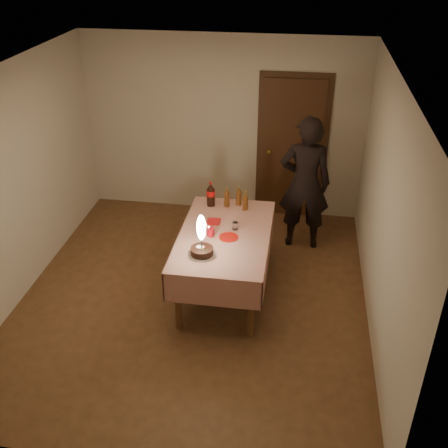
{
  "coord_description": "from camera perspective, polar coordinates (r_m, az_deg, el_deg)",
  "views": [
    {
      "loc": [
        1.1,
        -4.82,
        3.85
      ],
      "look_at": [
        0.34,
        0.13,
        0.95
      ],
      "focal_mm": 42.0,
      "sensor_mm": 36.0,
      "label": 1
    }
  ],
  "objects": [
    {
      "name": "amber_bottle_mid",
      "position": [
        6.46,
        1.63,
        3.03
      ],
      "size": [
        0.06,
        0.06,
        0.26
      ],
      "color": "#562D0E",
      "rests_on": "dining_table"
    },
    {
      "name": "amber_bottle_right",
      "position": [
        6.35,
        2.34,
        2.5
      ],
      "size": [
        0.06,
        0.06,
        0.26
      ],
      "color": "#562D0E",
      "rests_on": "dining_table"
    },
    {
      "name": "birthday_cake",
      "position": [
        5.49,
        -2.45,
        -2.14
      ],
      "size": [
        0.3,
        0.3,
        0.47
      ],
      "color": "white",
      "rests_on": "dining_table"
    },
    {
      "name": "ground",
      "position": [
        6.27,
        -3.3,
        -7.9
      ],
      "size": [
        4.0,
        4.5,
        0.01
      ],
      "primitive_type": "cube",
      "color": "brown",
      "rests_on": "ground"
    },
    {
      "name": "room_shell",
      "position": [
        5.47,
        -3.29,
        6.34
      ],
      "size": [
        4.04,
        4.54,
        2.62
      ],
      "color": "beige",
      "rests_on": "ground"
    },
    {
      "name": "red_cup",
      "position": [
        5.85,
        -1.49,
        -0.87
      ],
      "size": [
        0.08,
        0.08,
        0.1
      ],
      "primitive_type": "cylinder",
      "color": "#B40C19",
      "rests_on": "dining_table"
    },
    {
      "name": "cola_bottle",
      "position": [
        6.44,
        -1.44,
        3.26
      ],
      "size": [
        0.1,
        0.1,
        0.32
      ],
      "color": "black",
      "rests_on": "dining_table"
    },
    {
      "name": "red_plate",
      "position": [
        5.84,
        0.51,
        -1.44
      ],
      "size": [
        0.22,
        0.22,
        0.01
      ],
      "primitive_type": "cylinder",
      "color": "red",
      "rests_on": "dining_table"
    },
    {
      "name": "amber_bottle_left",
      "position": [
        6.43,
        0.31,
        2.87
      ],
      "size": [
        0.06,
        0.06,
        0.26
      ],
      "color": "#562D0E",
      "rests_on": "dining_table"
    },
    {
      "name": "photographer",
      "position": [
        6.87,
        8.79,
        4.36
      ],
      "size": [
        0.68,
        0.48,
        1.82
      ],
      "color": "black",
      "rests_on": "ground"
    },
    {
      "name": "clear_cup",
      "position": [
        5.98,
        1.23,
        -0.2
      ],
      "size": [
        0.07,
        0.07,
        0.09
      ],
      "primitive_type": "cylinder",
      "color": "white",
      "rests_on": "dining_table"
    },
    {
      "name": "napkin_stack",
      "position": [
        6.13,
        -1.14,
        0.28
      ],
      "size": [
        0.15,
        0.15,
        0.02
      ],
      "primitive_type": "cube",
      "color": "#B21416",
      "rests_on": "dining_table"
    },
    {
      "name": "dining_table",
      "position": [
        5.97,
        0.07,
        -1.93
      ],
      "size": [
        1.02,
        1.72,
        0.79
      ],
      "color": "brown",
      "rests_on": "ground"
    }
  ]
}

